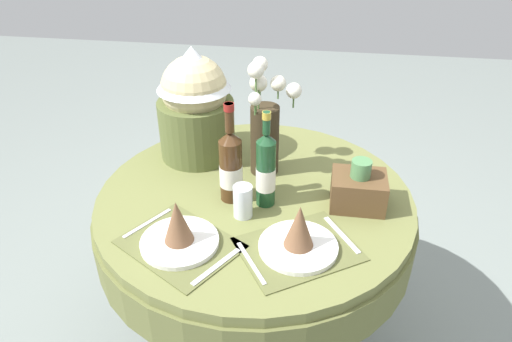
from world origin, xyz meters
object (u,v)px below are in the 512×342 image
(place_setting_left, at_px, (179,233))
(gift_tub_back_left, at_px, (195,100))
(wine_bottle_right, at_px, (231,166))
(wine_bottle_centre, at_px, (266,170))
(woven_basket_side_right, at_px, (358,189))
(place_setting_right, at_px, (299,237))
(flower_vase, at_px, (265,123))
(dining_table, at_px, (255,223))
(tumbler_near_left, at_px, (243,201))

(place_setting_left, xyz_separation_m, gift_tub_back_left, (-0.08, 0.55, 0.19))
(wine_bottle_right, bearing_deg, wine_bottle_centre, -5.81)
(woven_basket_side_right, bearing_deg, place_setting_right, -124.70)
(place_setting_right, relative_size, flower_vase, 0.96)
(place_setting_left, xyz_separation_m, place_setting_right, (0.36, 0.03, 0.00))
(dining_table, height_order, tumbler_near_left, tumbler_near_left)
(place_setting_right, relative_size, gift_tub_back_left, 0.96)
(wine_bottle_right, bearing_deg, place_setting_right, -43.42)
(flower_vase, relative_size, wine_bottle_centre, 1.29)
(wine_bottle_right, bearing_deg, tumbler_near_left, -58.81)
(woven_basket_side_right, bearing_deg, place_setting_left, -151.50)
(place_setting_left, xyz_separation_m, woven_basket_side_right, (0.54, 0.29, 0.02))
(gift_tub_back_left, distance_m, woven_basket_side_right, 0.69)
(dining_table, xyz_separation_m, wine_bottle_right, (-0.08, -0.03, 0.26))
(wine_bottle_right, distance_m, tumbler_near_left, 0.13)
(place_setting_right, distance_m, gift_tub_back_left, 0.71)
(place_setting_left, bearing_deg, woven_basket_side_right, 28.50)
(gift_tub_back_left, bearing_deg, place_setting_right, -49.72)
(dining_table, height_order, flower_vase, flower_vase)
(place_setting_left, bearing_deg, gift_tub_back_left, 98.44)
(tumbler_near_left, bearing_deg, dining_table, 80.83)
(place_setting_left, relative_size, gift_tub_back_left, 0.96)
(wine_bottle_centre, height_order, tumbler_near_left, wine_bottle_centre)
(tumbler_near_left, bearing_deg, flower_vase, 83.86)
(woven_basket_side_right, bearing_deg, flower_vase, 152.29)
(wine_bottle_centre, bearing_deg, flower_vase, 98.46)
(flower_vase, xyz_separation_m, gift_tub_back_left, (-0.28, 0.08, 0.04))
(wine_bottle_right, bearing_deg, gift_tub_back_left, 123.95)
(place_setting_left, distance_m, tumbler_near_left, 0.24)
(place_setting_left, height_order, wine_bottle_right, wine_bottle_right)
(wine_bottle_centre, xyz_separation_m, tumbler_near_left, (-0.06, -0.08, -0.08))
(tumbler_near_left, bearing_deg, place_setting_right, -36.54)
(dining_table, distance_m, flower_vase, 0.37)
(dining_table, xyz_separation_m, woven_basket_side_right, (0.35, -0.01, 0.19))
(dining_table, xyz_separation_m, tumbler_near_left, (-0.02, -0.13, 0.19))
(dining_table, distance_m, woven_basket_side_right, 0.40)
(flower_vase, height_order, gift_tub_back_left, flower_vase)
(wine_bottle_centre, xyz_separation_m, gift_tub_back_left, (-0.31, 0.30, 0.10))
(flower_vase, bearing_deg, place_setting_right, -69.87)
(flower_vase, xyz_separation_m, tumbler_near_left, (-0.03, -0.30, -0.14))
(wine_bottle_right, relative_size, woven_basket_side_right, 1.97)
(dining_table, height_order, woven_basket_side_right, woven_basket_side_right)
(dining_table, bearing_deg, woven_basket_side_right, -1.34)
(place_setting_right, relative_size, wine_bottle_centre, 1.24)
(dining_table, xyz_separation_m, place_setting_left, (-0.19, -0.30, 0.18))
(place_setting_left, relative_size, wine_bottle_centre, 1.24)
(tumbler_near_left, xyz_separation_m, woven_basket_side_right, (0.37, 0.12, 0.01))
(dining_table, height_order, place_setting_left, place_setting_left)
(place_setting_right, xyz_separation_m, woven_basket_side_right, (0.18, 0.26, 0.02))
(place_setting_right, height_order, gift_tub_back_left, gift_tub_back_left)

